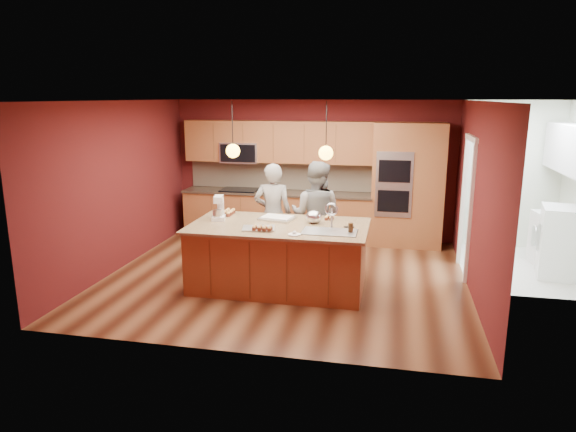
% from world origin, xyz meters
% --- Properties ---
extents(floor, '(5.50, 5.50, 0.00)m').
position_xyz_m(floor, '(0.00, 0.00, 0.00)').
color(floor, '#411F11').
rests_on(floor, ground).
extents(ceiling, '(5.50, 5.50, 0.00)m').
position_xyz_m(ceiling, '(0.00, 0.00, 2.70)').
color(ceiling, silver).
rests_on(ceiling, ground).
extents(wall_back, '(5.50, 0.00, 5.50)m').
position_xyz_m(wall_back, '(0.00, 2.50, 1.35)').
color(wall_back, '#551517').
rests_on(wall_back, ground).
extents(wall_front, '(5.50, 0.00, 5.50)m').
position_xyz_m(wall_front, '(0.00, -2.50, 1.35)').
color(wall_front, '#551517').
rests_on(wall_front, ground).
extents(wall_left, '(0.00, 5.00, 5.00)m').
position_xyz_m(wall_left, '(-2.75, 0.00, 1.35)').
color(wall_left, '#551517').
rests_on(wall_left, ground).
extents(wall_right, '(0.00, 5.00, 5.00)m').
position_xyz_m(wall_right, '(2.75, 0.00, 1.35)').
color(wall_right, '#551517').
rests_on(wall_right, ground).
extents(cabinet_run, '(3.74, 0.64, 2.30)m').
position_xyz_m(cabinet_run, '(-0.68, 2.25, 0.98)').
color(cabinet_run, brown).
rests_on(cabinet_run, floor).
extents(oven_column, '(1.30, 0.62, 2.30)m').
position_xyz_m(oven_column, '(1.85, 2.19, 1.15)').
color(oven_column, brown).
rests_on(oven_column, floor).
extents(doorway_trim, '(0.08, 1.11, 2.20)m').
position_xyz_m(doorway_trim, '(2.73, 0.80, 1.05)').
color(doorway_trim, white).
rests_on(doorway_trim, wall_right).
extents(pendant_left, '(0.20, 0.20, 0.80)m').
position_xyz_m(pendant_left, '(-0.68, -0.42, 2.00)').
color(pendant_left, black).
rests_on(pendant_left, ceiling).
extents(pendant_right, '(0.20, 0.20, 0.80)m').
position_xyz_m(pendant_right, '(0.66, -0.42, 2.00)').
color(pendant_right, black).
rests_on(pendant_right, ceiling).
extents(island, '(2.57, 1.44, 1.33)m').
position_xyz_m(island, '(0.01, -0.43, 0.48)').
color(island, brown).
rests_on(island, floor).
extents(person_left, '(0.67, 0.48, 1.71)m').
position_xyz_m(person_left, '(-0.33, 0.55, 0.86)').
color(person_left, black).
rests_on(person_left, floor).
extents(person_right, '(0.94, 0.78, 1.76)m').
position_xyz_m(person_right, '(0.39, 0.55, 0.88)').
color(person_right, slate).
rests_on(person_right, floor).
extents(stand_mixer, '(0.24, 0.29, 0.36)m').
position_xyz_m(stand_mixer, '(-0.97, -0.29, 1.10)').
color(stand_mixer, white).
rests_on(stand_mixer, island).
extents(sheet_cake, '(0.56, 0.45, 0.05)m').
position_xyz_m(sheet_cake, '(-0.11, -0.11, 0.97)').
color(sheet_cake, silver).
rests_on(sheet_cake, island).
extents(cooling_rack, '(0.51, 0.41, 0.02)m').
position_xyz_m(cooling_rack, '(-0.23, -0.72, 0.96)').
color(cooling_rack, silver).
rests_on(cooling_rack, island).
extents(mixing_bowl, '(0.23, 0.23, 0.20)m').
position_xyz_m(mixing_bowl, '(0.47, -0.22, 1.04)').
color(mixing_bowl, silver).
rests_on(mixing_bowl, island).
extents(plate, '(0.17, 0.17, 0.01)m').
position_xyz_m(plate, '(0.32, -0.94, 0.95)').
color(plate, white).
rests_on(plate, island).
extents(tumbler, '(0.07, 0.07, 0.13)m').
position_xyz_m(tumbler, '(1.05, -0.65, 1.01)').
color(tumbler, '#3B2613').
rests_on(tumbler, island).
extents(phone, '(0.15, 0.11, 0.01)m').
position_xyz_m(phone, '(1.00, -0.36, 0.95)').
color(phone, black).
rests_on(phone, island).
extents(cupcakes_left, '(0.17, 0.34, 0.08)m').
position_xyz_m(cupcakes_left, '(-0.93, 0.04, 0.98)').
color(cupcakes_left, tan).
rests_on(cupcakes_left, island).
extents(cupcakes_rack, '(0.29, 0.14, 0.06)m').
position_xyz_m(cupcakes_rack, '(-0.15, -0.84, 1.00)').
color(cupcakes_rack, tan).
rests_on(cupcakes_rack, island).
extents(cupcakes_right, '(0.14, 0.21, 0.06)m').
position_xyz_m(cupcakes_right, '(0.67, 0.06, 0.98)').
color(cupcakes_right, tan).
rests_on(cupcakes_right, island).
extents(washer, '(0.80, 0.82, 1.11)m').
position_xyz_m(washer, '(4.22, 0.91, 0.55)').
color(washer, white).
rests_on(washer, floor).
extents(dryer, '(0.63, 0.64, 0.89)m').
position_xyz_m(dryer, '(4.21, 1.50, 0.44)').
color(dryer, white).
rests_on(dryer, floor).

